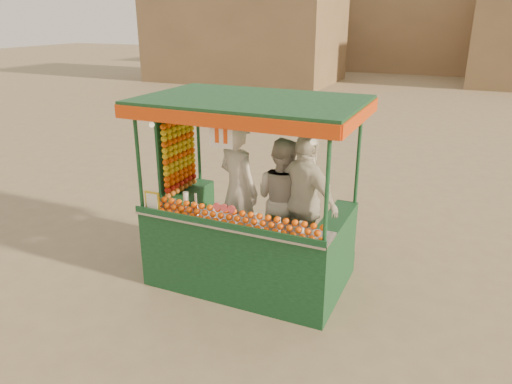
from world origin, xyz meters
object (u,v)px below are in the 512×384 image
at_px(vendor_left, 238,190).
at_px(vendor_middle, 283,199).
at_px(vendor_right, 305,202).
at_px(juice_cart, 243,227).

distance_m(vendor_left, vendor_middle, 0.62).
relative_size(vendor_middle, vendor_right, 0.93).
distance_m(juice_cart, vendor_right, 0.92).
distance_m(juice_cart, vendor_left, 0.52).
height_order(vendor_middle, vendor_right, vendor_right).
height_order(juice_cart, vendor_middle, juice_cart).
bearing_deg(vendor_right, vendor_left, 27.55).
distance_m(vendor_middle, vendor_right, 0.41).
distance_m(vendor_left, vendor_right, 0.97).
bearing_deg(juice_cart, vendor_middle, 45.10).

